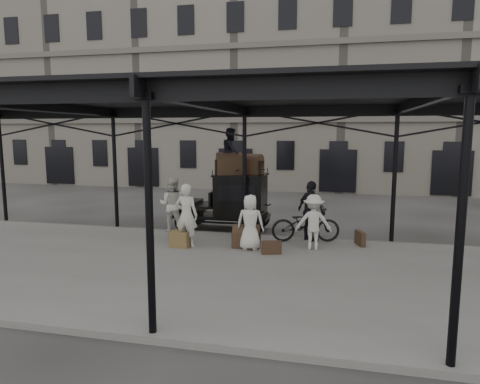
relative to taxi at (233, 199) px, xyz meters
The scene contains 18 objects.
ground 3.28m from the taxi, 77.34° to the right, with size 120.00×120.00×0.00m, color #383533.
platform 5.15m from the taxi, 82.34° to the right, with size 28.00×8.00×0.15m, color slate.
canopy 5.84m from the taxi, 81.89° to the right, with size 22.50×9.00×4.74m.
building_frontage 16.11m from the taxi, 87.45° to the left, with size 64.00×8.00×14.00m, color slate.
taxi is the anchor object (origin of this frame).
porter_left 3.18m from the taxi, 103.39° to the right, with size 0.73×0.48×2.01m, color silver.
porter_midleft 2.31m from the taxi, 147.79° to the right, with size 0.96×0.75×1.98m, color silver.
porter_centre 3.25m from the taxi, 66.56° to the right, with size 0.84×0.54×1.71m, color silver.
porter_official 3.37m from the taxi, 25.63° to the right, with size 1.17×0.49×2.00m, color black.
porter_right 4.05m from the taxi, 38.22° to the right, with size 1.10×0.63×1.71m, color silver.
bicycle 3.35m from the taxi, 29.72° to the right, with size 0.78×2.23×1.17m, color black.
porter_roof 1.84m from the taxi, 107.50° to the right, with size 0.84×0.65×1.73m, color black.
steamer_trunk_roof_near 1.34m from the taxi, 108.07° to the right, with size 0.93×0.57×0.68m, color #482C21, non-canonical shape.
steamer_trunk_roof_far 1.47m from the taxi, 16.81° to the left, with size 0.86×0.52×0.63m, color #482C21, non-canonical shape.
steamer_trunk_platform 3.07m from the taxi, 67.91° to the right, with size 0.83×0.51×0.61m, color #482C21, non-canonical shape.
wicker_hamper 3.40m from the taxi, 106.04° to the right, with size 0.60×0.45×0.50m, color olive.
suitcase_upright 5.01m from the taxi, 20.41° to the right, with size 0.15×0.60×0.45m, color #482C21.
suitcase_flat 4.01m from the taxi, 59.08° to the right, with size 0.60×0.15×0.40m, color #482C21.
Camera 1 is at (3.19, -12.60, 3.76)m, focal length 32.00 mm.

